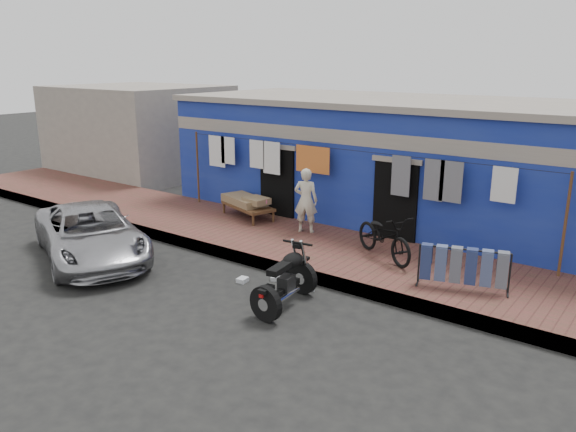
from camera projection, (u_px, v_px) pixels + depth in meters
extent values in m
plane|color=black|center=(226.00, 296.00, 10.76)|extent=(80.00, 80.00, 0.00)
cube|color=brown|center=(314.00, 249.00, 13.04)|extent=(28.00, 3.00, 0.25)
cube|color=gray|center=(275.00, 267.00, 11.92)|extent=(28.00, 0.10, 0.25)
cube|color=navy|center=(394.00, 162.00, 15.74)|extent=(12.00, 5.00, 3.20)
cube|color=#9E9384|center=(351.00, 138.00, 13.59)|extent=(12.00, 0.14, 0.35)
cube|color=#9E9384|center=(397.00, 101.00, 15.28)|extent=(12.20, 5.20, 0.16)
cube|color=black|center=(277.00, 187.00, 15.20)|extent=(1.10, 0.10, 2.10)
cube|color=black|center=(395.00, 206.00, 13.19)|extent=(1.10, 0.10, 2.10)
cube|color=#9E9384|center=(139.00, 130.00, 22.03)|extent=(6.00, 5.00, 3.40)
cylinder|color=brown|center=(198.00, 167.00, 16.56)|extent=(0.06, 0.06, 2.10)
cylinder|color=brown|center=(565.00, 225.00, 10.82)|extent=(0.06, 0.06, 2.10)
cylinder|color=black|center=(344.00, 149.00, 13.42)|extent=(10.00, 0.01, 0.01)
cube|color=silver|center=(217.00, 151.00, 15.95)|extent=(0.60, 0.02, 0.88)
cube|color=silver|center=(228.00, 151.00, 15.69)|extent=(0.50, 0.02, 0.76)
cube|color=silver|center=(257.00, 154.00, 15.08)|extent=(0.50, 0.02, 0.76)
cube|color=silver|center=(272.00, 158.00, 14.81)|extent=(0.55, 0.02, 0.86)
cube|color=#CC4C26|center=(313.00, 160.00, 14.03)|extent=(1.00, 0.02, 0.68)
cube|color=slate|center=(401.00, 176.00, 12.68)|extent=(0.45, 0.02, 0.92)
cube|color=slate|center=(434.00, 180.00, 12.23)|extent=(0.45, 0.02, 0.92)
cube|color=slate|center=(451.00, 182.00, 12.00)|extent=(0.50, 0.02, 0.90)
cube|color=silver|center=(504.00, 185.00, 11.35)|extent=(0.50, 0.02, 0.73)
imported|color=#AAAAAE|center=(90.00, 233.00, 12.63)|extent=(4.81, 3.60, 1.23)
imported|color=beige|center=(306.00, 200.00, 13.72)|extent=(0.68, 0.56, 1.60)
imported|color=black|center=(385.00, 231.00, 11.94)|extent=(1.97, 1.49, 1.22)
cube|color=silver|center=(275.00, 278.00, 11.52)|extent=(0.24, 0.23, 0.08)
cube|color=silver|center=(310.00, 288.00, 11.02)|extent=(0.22, 0.21, 0.09)
cube|color=silver|center=(242.00, 280.00, 11.43)|extent=(0.21, 0.24, 0.09)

